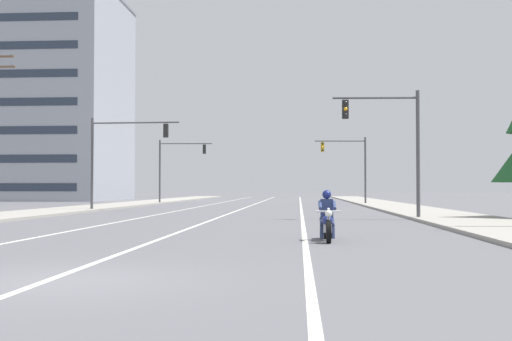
% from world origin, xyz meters
% --- Properties ---
extents(ground_plane, '(400.00, 400.00, 0.00)m').
position_xyz_m(ground_plane, '(0.00, 0.00, 0.00)').
color(ground_plane, '#5B5B60').
extents(lane_stripe_center, '(0.16, 100.00, 0.01)m').
position_xyz_m(lane_stripe_center, '(-0.26, 45.00, 0.00)').
color(lane_stripe_center, beige).
rests_on(lane_stripe_center, ground).
extents(lane_stripe_left, '(0.16, 100.00, 0.01)m').
position_xyz_m(lane_stripe_left, '(-4.18, 45.00, 0.00)').
color(lane_stripe_left, beige).
rests_on(lane_stripe_left, ground).
extents(lane_stripe_right, '(0.16, 100.00, 0.01)m').
position_xyz_m(lane_stripe_right, '(4.03, 45.00, 0.00)').
color(lane_stripe_right, beige).
rests_on(lane_stripe_right, ground).
extents(sidewalk_kerb_right, '(4.40, 110.00, 0.14)m').
position_xyz_m(sidewalk_kerb_right, '(11.37, 40.00, 0.07)').
color(sidewalk_kerb_right, '#9E998E').
rests_on(sidewalk_kerb_right, ground).
extents(sidewalk_kerb_left, '(4.40, 110.00, 0.14)m').
position_xyz_m(sidewalk_kerb_left, '(-11.37, 40.00, 0.07)').
color(sidewalk_kerb_left, '#9E998E').
rests_on(sidewalk_kerb_left, ground).
extents(motorcycle_with_rider, '(0.70, 2.19, 1.46)m').
position_xyz_m(motorcycle_with_rider, '(4.67, 8.06, 0.59)').
color(motorcycle_with_rider, black).
rests_on(motorcycle_with_rider, ground).
extents(traffic_signal_near_right, '(4.16, 0.48, 6.20)m').
position_xyz_m(traffic_signal_near_right, '(8.40, 20.13, 4.05)').
color(traffic_signal_near_right, '#47474C').
rests_on(traffic_signal_near_right, ground).
extents(traffic_signal_near_left, '(5.99, 0.41, 6.20)m').
position_xyz_m(traffic_signal_near_left, '(-8.14, 30.52, 4.16)').
color(traffic_signal_near_left, '#47474C').
rests_on(traffic_signal_near_left, ground).
extents(traffic_signal_mid_right, '(4.72, 0.61, 6.20)m').
position_xyz_m(traffic_signal_mid_right, '(8.64, 47.66, 4.09)').
color(traffic_signal_mid_right, '#47474C').
rests_on(traffic_signal_mid_right, ground).
extents(traffic_signal_mid_left, '(5.20, 0.54, 6.20)m').
position_xyz_m(traffic_signal_mid_left, '(-8.17, 49.85, 4.12)').
color(traffic_signal_mid_left, '#47474C').
rests_on(traffic_signal_mid_left, ground).
extents(apartment_building_far_left_block, '(23.59, 17.75, 26.05)m').
position_xyz_m(apartment_building_far_left_block, '(-30.65, 66.46, 13.03)').
color(apartment_building_far_left_block, '#999EA8').
rests_on(apartment_building_far_left_block, ground).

